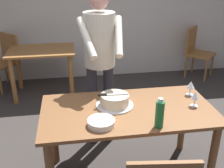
{
  "coord_description": "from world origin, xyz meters",
  "views": [
    {
      "loc": [
        -0.48,
        -2.06,
        1.92
      ],
      "look_at": [
        -0.11,
        0.23,
        0.9
      ],
      "focal_mm": 43.46,
      "sensor_mm": 36.0,
      "label": 1
    }
  ],
  "objects_px": {
    "cake_on_platter": "(115,101)",
    "person_cutting_cake": "(100,54)",
    "wine_glass_near": "(191,85)",
    "cake_knife": "(107,94)",
    "main_dining_table": "(128,120)",
    "wine_glass_far": "(195,96)",
    "background_chair_1": "(197,50)",
    "plate_stack": "(101,122)",
    "water_bottle": "(160,114)",
    "background_chair_0": "(5,59)",
    "background_table": "(42,60)"
  },
  "relations": [
    {
      "from": "water_bottle",
      "to": "background_chair_1",
      "type": "xyz_separation_m",
      "value": [
        1.64,
        2.73,
        -0.37
      ]
    },
    {
      "from": "background_table",
      "to": "main_dining_table",
      "type": "bearing_deg",
      "value": -66.12
    },
    {
      "from": "plate_stack",
      "to": "person_cutting_cake",
      "type": "distance_m",
      "value": 0.9
    },
    {
      "from": "cake_knife",
      "to": "plate_stack",
      "type": "xyz_separation_m",
      "value": [
        -0.09,
        -0.31,
        -0.09
      ]
    },
    {
      "from": "main_dining_table",
      "to": "background_table",
      "type": "xyz_separation_m",
      "value": [
        -0.91,
        2.06,
        -0.05
      ]
    },
    {
      "from": "cake_on_platter",
      "to": "background_chair_1",
      "type": "distance_m",
      "value": 3.04
    },
    {
      "from": "main_dining_table",
      "to": "cake_on_platter",
      "type": "height_order",
      "value": "cake_on_platter"
    },
    {
      "from": "main_dining_table",
      "to": "plate_stack",
      "type": "relative_size",
      "value": 6.97
    },
    {
      "from": "cake_on_platter",
      "to": "background_chair_1",
      "type": "bearing_deg",
      "value": 50.5
    },
    {
      "from": "wine_glass_far",
      "to": "person_cutting_cake",
      "type": "xyz_separation_m",
      "value": [
        -0.77,
        0.65,
        0.22
      ]
    },
    {
      "from": "background_table",
      "to": "background_chair_1",
      "type": "bearing_deg",
      "value": 7.4
    },
    {
      "from": "plate_stack",
      "to": "background_chair_0",
      "type": "relative_size",
      "value": 0.24
    },
    {
      "from": "cake_knife",
      "to": "background_chair_0",
      "type": "height_order",
      "value": "background_chair_0"
    },
    {
      "from": "cake_on_platter",
      "to": "person_cutting_cake",
      "type": "relative_size",
      "value": 0.2
    },
    {
      "from": "cake_on_platter",
      "to": "wine_glass_far",
      "type": "xyz_separation_m",
      "value": [
        0.71,
        -0.12,
        0.05
      ]
    },
    {
      "from": "background_table",
      "to": "plate_stack",
      "type": "bearing_deg",
      "value": -74.31
    },
    {
      "from": "cake_on_platter",
      "to": "background_table",
      "type": "distance_m",
      "value": 2.15
    },
    {
      "from": "background_chair_1",
      "to": "background_table",
      "type": "bearing_deg",
      "value": -172.6
    },
    {
      "from": "wine_glass_far",
      "to": "background_chair_1",
      "type": "height_order",
      "value": "background_chair_1"
    },
    {
      "from": "background_chair_0",
      "to": "main_dining_table",
      "type": "bearing_deg",
      "value": -57.41
    },
    {
      "from": "main_dining_table",
      "to": "background_chair_1",
      "type": "height_order",
      "value": "background_chair_1"
    },
    {
      "from": "background_chair_0",
      "to": "person_cutting_cake",
      "type": "bearing_deg",
      "value": -52.83
    },
    {
      "from": "cake_on_platter",
      "to": "wine_glass_near",
      "type": "xyz_separation_m",
      "value": [
        0.77,
        0.11,
        0.05
      ]
    },
    {
      "from": "plate_stack",
      "to": "wine_glass_far",
      "type": "xyz_separation_m",
      "value": [
        0.87,
        0.19,
        0.08
      ]
    },
    {
      "from": "wine_glass_far",
      "to": "background_table",
      "type": "xyz_separation_m",
      "value": [
        -1.51,
        2.1,
        -0.28
      ]
    },
    {
      "from": "background_chair_0",
      "to": "background_chair_1",
      "type": "bearing_deg",
      "value": -0.37
    },
    {
      "from": "wine_glass_near",
      "to": "cake_knife",
      "type": "bearing_deg",
      "value": -173.1
    },
    {
      "from": "wine_glass_near",
      "to": "background_table",
      "type": "relative_size",
      "value": 0.14
    },
    {
      "from": "cake_on_platter",
      "to": "person_cutting_cake",
      "type": "bearing_deg",
      "value": 97.03
    },
    {
      "from": "cake_knife",
      "to": "background_chair_0",
      "type": "xyz_separation_m",
      "value": [
        -1.38,
        2.35,
        -0.37
      ]
    },
    {
      "from": "main_dining_table",
      "to": "wine_glass_near",
      "type": "xyz_separation_m",
      "value": [
        0.66,
        0.18,
        0.22
      ]
    },
    {
      "from": "wine_glass_near",
      "to": "background_chair_0",
      "type": "xyz_separation_m",
      "value": [
        -2.21,
        2.25,
        -0.36
      ]
    },
    {
      "from": "water_bottle",
      "to": "background_chair_1",
      "type": "relative_size",
      "value": 0.28
    },
    {
      "from": "cake_knife",
      "to": "person_cutting_cake",
      "type": "relative_size",
      "value": 0.16
    },
    {
      "from": "background_chair_1",
      "to": "background_chair_0",
      "type": "bearing_deg",
      "value": 179.63
    },
    {
      "from": "background_chair_1",
      "to": "wine_glass_near",
      "type": "bearing_deg",
      "value": -117.46
    },
    {
      "from": "person_cutting_cake",
      "to": "background_table",
      "type": "height_order",
      "value": "person_cutting_cake"
    },
    {
      "from": "main_dining_table",
      "to": "background_table",
      "type": "height_order",
      "value": "main_dining_table"
    },
    {
      "from": "wine_glass_far",
      "to": "background_table",
      "type": "bearing_deg",
      "value": 125.76
    },
    {
      "from": "plate_stack",
      "to": "cake_on_platter",
      "type": "bearing_deg",
      "value": 62.32
    },
    {
      "from": "wine_glass_far",
      "to": "background_chair_0",
      "type": "height_order",
      "value": "background_chair_0"
    },
    {
      "from": "wine_glass_near",
      "to": "water_bottle",
      "type": "height_order",
      "value": "water_bottle"
    },
    {
      "from": "wine_glass_far",
      "to": "cake_knife",
      "type": "bearing_deg",
      "value": 171.07
    },
    {
      "from": "person_cutting_cake",
      "to": "background_chair_1",
      "type": "relative_size",
      "value": 1.91
    },
    {
      "from": "background_table",
      "to": "water_bottle",
      "type": "bearing_deg",
      "value": -65.45
    },
    {
      "from": "person_cutting_cake",
      "to": "background_chair_1",
      "type": "xyz_separation_m",
      "value": [
        1.99,
        1.8,
        -0.58
      ]
    },
    {
      "from": "cake_on_platter",
      "to": "main_dining_table",
      "type": "bearing_deg",
      "value": -35.26
    },
    {
      "from": "person_cutting_cake",
      "to": "wine_glass_near",
      "type": "bearing_deg",
      "value": -27.26
    },
    {
      "from": "main_dining_table",
      "to": "cake_on_platter",
      "type": "relative_size",
      "value": 4.51
    },
    {
      "from": "wine_glass_near",
      "to": "person_cutting_cake",
      "type": "distance_m",
      "value": 0.96
    }
  ]
}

